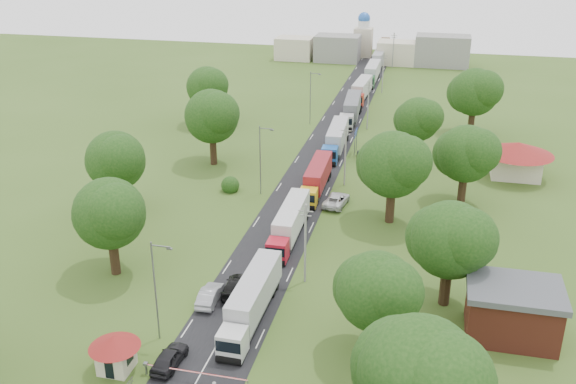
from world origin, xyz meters
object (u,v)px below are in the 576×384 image
(car_lane_front, at_px, (169,358))
(boom_barrier, at_px, (181,371))
(truck_0, at_px, (252,300))
(car_lane_mid, at_px, (210,295))
(info_sign, at_px, (356,136))
(guard_booth, at_px, (115,349))

(car_lane_front, bearing_deg, boom_barrier, 139.92)
(truck_0, xyz_separation_m, car_lane_front, (-4.95, -8.56, -1.32))
(car_lane_mid, bearing_deg, truck_0, 157.68)
(car_lane_front, distance_m, car_lane_mid, 10.34)
(info_sign, bearing_deg, car_lane_front, -97.98)
(truck_0, relative_size, car_lane_front, 3.06)
(car_lane_mid, bearing_deg, info_sign, -102.23)
(info_sign, xyz_separation_m, truck_0, (-3.25, -49.92, -0.88))
(boom_barrier, distance_m, truck_0, 10.68)
(info_sign, distance_m, truck_0, 50.03)
(guard_booth, height_order, info_sign, info_sign)
(boom_barrier, bearing_deg, guard_booth, -179.99)
(guard_booth, bearing_deg, truck_0, 47.77)
(guard_booth, height_order, truck_0, truck_0)
(guard_booth, distance_m, car_lane_front, 4.67)
(info_sign, xyz_separation_m, car_lane_front, (-8.20, -58.48, -2.20))
(truck_0, distance_m, car_lane_mid, 5.42)
(guard_booth, bearing_deg, car_lane_front, 19.93)
(car_lane_mid, bearing_deg, car_lane_front, 87.44)
(truck_0, bearing_deg, boom_barrier, -108.18)
(guard_booth, bearing_deg, car_lane_mid, 70.51)
(info_sign, distance_m, car_lane_mid, 48.88)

